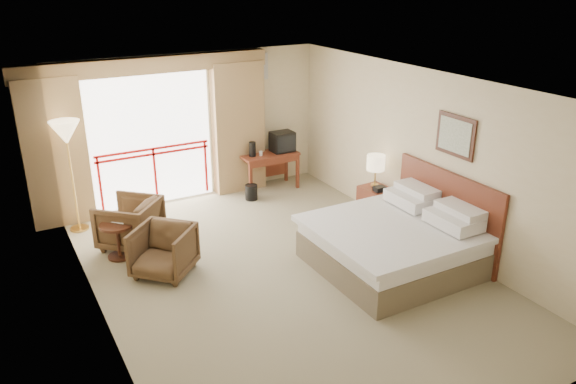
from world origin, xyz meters
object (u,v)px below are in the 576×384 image
wastebasket (251,192)px  table_lamp (376,163)px  armchair_near (166,273)px  side_table (118,235)px  bed (395,243)px  floor_lamp (66,137)px  tv (282,142)px  armchair_far (132,245)px  desk (268,161)px  nightstand (375,205)px

wastebasket → table_lamp: bearing=-52.7°
armchair_near → side_table: side_table is taller
bed → floor_lamp: 5.34m
tv → wastebasket: tv is taller
table_lamp → floor_lamp: 5.02m
side_table → armchair_far: bearing=50.0°
floor_lamp → desk: bearing=2.6°
tv → floor_lamp: size_ratio=0.23×
wastebasket → floor_lamp: (-3.09, 0.23, 1.46)m
nightstand → floor_lamp: size_ratio=0.33×
desk → floor_lamp: floor_lamp is taller
side_table → floor_lamp: (-0.35, 1.33, 1.23)m
bed → armchair_near: bed is taller
armchair_near → floor_lamp: size_ratio=0.42×
wastebasket → side_table: side_table is taller
bed → desk: (-0.14, 3.73, 0.19)m
table_lamp → side_table: bearing=169.5°
table_lamp → armchair_near: size_ratio=0.69×
bed → nightstand: bed is taller
nightstand → armchair_far: bearing=160.2°
armchair_near → side_table: bearing=163.6°
nightstand → wastebasket: size_ratio=2.13×
bed → table_lamp: bearing=63.3°
table_lamp → tv: (-0.57, 2.22, -0.12)m
desk → armchair_far: desk is taller
bed → tv: (0.16, 3.68, 0.55)m
armchair_near → table_lamp: bearing=45.2°
nightstand → table_lamp: 0.74m
armchair_far → armchair_near: 1.13m
wastebasket → armchair_far: bearing=-162.1°
tv → side_table: (-3.60, -1.44, -0.55)m
nightstand → floor_lamp: floor_lamp is taller
nightstand → side_table: size_ratio=1.12×
wastebasket → armchair_near: size_ratio=0.37×
tv → armchair_near: (-3.15, -2.25, -0.93)m
floor_lamp → nightstand: bearing=-25.5°
bed → armchair_far: 4.09m
nightstand → desk: (-0.87, 2.32, 0.26)m
bed → wastebasket: bearing=101.8°
armchair_far → floor_lamp: (-0.61, 1.02, 1.60)m
nightstand → side_table: 4.25m
bed → armchair_near: size_ratio=2.69×
bed → tv: bearing=87.5°
bed → floor_lamp: bearing=136.7°
desk → armchair_near: bearing=-144.6°
desk → tv: 0.47m
desk → armchair_far: size_ratio=1.32×
desk → wastebasket: desk is taller
bed → wastebasket: bed is taller
nightstand → wastebasket: bearing=122.9°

